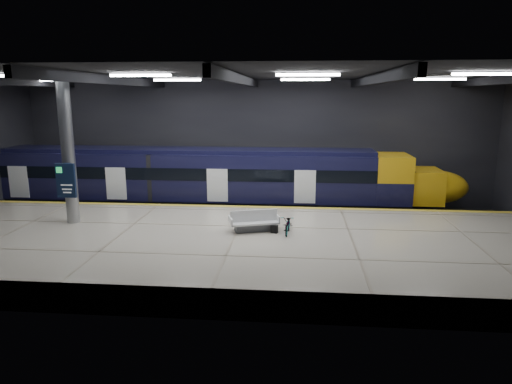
# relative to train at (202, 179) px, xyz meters

# --- Properties ---
(ground) EXTENTS (30.00, 30.00, 0.00)m
(ground) POSITION_rel_train_xyz_m (3.10, -5.50, -2.06)
(ground) COLOR black
(ground) RESTS_ON ground
(room_shell) EXTENTS (30.10, 16.10, 8.05)m
(room_shell) POSITION_rel_train_xyz_m (3.09, -5.49, 3.66)
(room_shell) COLOR black
(room_shell) RESTS_ON ground
(platform) EXTENTS (30.00, 11.00, 1.10)m
(platform) POSITION_rel_train_xyz_m (3.10, -8.00, -1.51)
(platform) COLOR beige
(platform) RESTS_ON ground
(safety_strip) EXTENTS (30.00, 0.40, 0.01)m
(safety_strip) POSITION_rel_train_xyz_m (3.10, -2.75, -0.95)
(safety_strip) COLOR gold
(safety_strip) RESTS_ON platform
(rails) EXTENTS (30.00, 1.52, 0.16)m
(rails) POSITION_rel_train_xyz_m (3.10, 0.00, -1.98)
(rails) COLOR gray
(rails) RESTS_ON ground
(train) EXTENTS (29.40, 2.84, 3.79)m
(train) POSITION_rel_train_xyz_m (0.00, 0.00, 0.00)
(train) COLOR black
(train) RESTS_ON ground
(bench) EXTENTS (2.36, 1.52, 0.97)m
(bench) POSITION_rel_train_xyz_m (3.86, -7.20, -0.62)
(bench) COLOR #595B60
(bench) RESTS_ON platform
(bicycle) EXTENTS (0.67, 1.63, 0.84)m
(bicycle) POSITION_rel_train_xyz_m (5.39, -7.43, -0.54)
(bicycle) COLOR #99999E
(bicycle) RESTS_ON platform
(pannier_bag) EXTENTS (0.34, 0.27, 0.35)m
(pannier_bag) POSITION_rel_train_xyz_m (4.79, -7.43, -0.78)
(pannier_bag) COLOR black
(pannier_bag) RESTS_ON platform
(info_column) EXTENTS (0.90, 0.78, 6.90)m
(info_column) POSITION_rel_train_xyz_m (-4.90, -6.52, 2.40)
(info_column) COLOR #9EA0A5
(info_column) RESTS_ON platform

